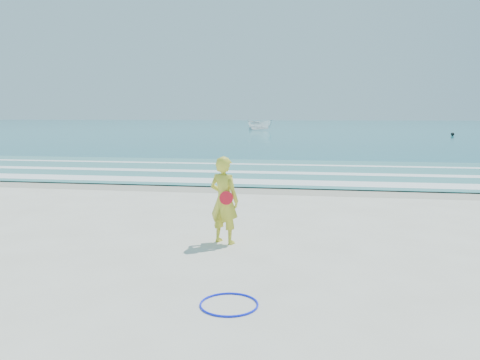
# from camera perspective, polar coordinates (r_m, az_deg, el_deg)

# --- Properties ---
(ground) EXTENTS (400.00, 400.00, 0.00)m
(ground) POSITION_cam_1_polar(r_m,az_deg,el_deg) (7.87, -8.58, -11.19)
(ground) COLOR silver
(ground) RESTS_ON ground
(wet_sand) EXTENTS (400.00, 2.40, 0.00)m
(wet_sand) POSITION_cam_1_polar(r_m,az_deg,el_deg) (16.44, 1.03, -1.01)
(wet_sand) COLOR #B2A893
(wet_sand) RESTS_ON ground
(ocean) EXTENTS (400.00, 190.00, 0.04)m
(ocean) POSITION_cam_1_polar(r_m,az_deg,el_deg) (112.12, 8.12, 6.61)
(ocean) COLOR #19727F
(ocean) RESTS_ON ground
(shallow) EXTENTS (400.00, 10.00, 0.01)m
(shallow) POSITION_cam_1_polar(r_m,az_deg,el_deg) (21.34, 2.95, 1.18)
(shallow) COLOR #59B7AD
(shallow) RESTS_ON ocean
(foam_near) EXTENTS (400.00, 1.40, 0.01)m
(foam_near) POSITION_cam_1_polar(r_m,az_deg,el_deg) (17.70, 1.63, -0.20)
(foam_near) COLOR white
(foam_near) RESTS_ON shallow
(foam_mid) EXTENTS (400.00, 0.90, 0.01)m
(foam_mid) POSITION_cam_1_polar(r_m,az_deg,el_deg) (20.55, 2.71, 0.94)
(foam_mid) COLOR white
(foam_mid) RESTS_ON shallow
(foam_far) EXTENTS (400.00, 0.60, 0.01)m
(foam_far) POSITION_cam_1_polar(r_m,az_deg,el_deg) (23.81, 3.62, 1.90)
(foam_far) COLOR white
(foam_far) RESTS_ON shallow
(hoop) EXTENTS (0.92, 0.92, 0.03)m
(hoop) POSITION_cam_1_polar(r_m,az_deg,el_deg) (6.58, -1.34, -14.90)
(hoop) COLOR #0E1EFF
(hoop) RESTS_ON ground
(boat) EXTENTS (4.89, 3.35, 1.77)m
(boat) POSITION_cam_1_polar(r_m,az_deg,el_deg) (76.27, 2.42, 6.75)
(boat) COLOR white
(boat) RESTS_ON ocean
(buoy) EXTENTS (0.41, 0.41, 0.41)m
(buoy) POSITION_cam_1_polar(r_m,az_deg,el_deg) (61.39, 24.49, 5.11)
(buoy) COLOR black
(buoy) RESTS_ON ocean
(woman) EXTENTS (0.75, 0.64, 1.76)m
(woman) POSITION_cam_1_polar(r_m,az_deg,el_deg) (9.36, -1.95, -2.45)
(woman) COLOR gold
(woman) RESTS_ON ground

